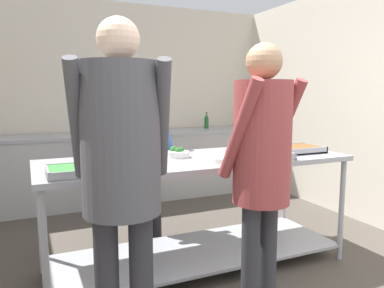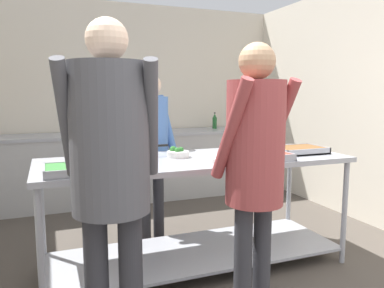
{
  "view_description": "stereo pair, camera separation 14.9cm",
  "coord_description": "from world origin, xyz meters",
  "px_view_note": "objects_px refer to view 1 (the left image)",
  "views": [
    {
      "loc": [
        -1.26,
        -0.92,
        1.42
      ],
      "look_at": [
        -0.02,
        1.86,
        1.01
      ],
      "focal_mm": 35.0,
      "sensor_mm": 36.0,
      "label": 1
    },
    {
      "loc": [
        -1.12,
        -0.98,
        1.42
      ],
      "look_at": [
        -0.02,
        1.86,
        1.01
      ],
      "focal_mm": 35.0,
      "sensor_mm": 36.0,
      "label": 2
    }
  ],
  "objects_px": {
    "guest_serving_right": "(262,155)",
    "water_bottle": "(206,121)",
    "guest_serving_left": "(121,158)",
    "cook_behind_counter": "(148,139)",
    "broccoli_bowl": "(178,153)",
    "plate_stack": "(222,159)",
    "serving_tray_vegetables": "(86,170)",
    "serving_tray_roast": "(295,149)",
    "serving_tray_greens": "(262,156)",
    "sauce_pan": "(138,151)"
  },
  "relations": [
    {
      "from": "guest_serving_right",
      "to": "water_bottle",
      "type": "height_order",
      "value": "guest_serving_right"
    },
    {
      "from": "guest_serving_left",
      "to": "cook_behind_counter",
      "type": "relative_size",
      "value": 1.12
    },
    {
      "from": "broccoli_bowl",
      "to": "plate_stack",
      "type": "xyz_separation_m",
      "value": [
        0.24,
        -0.31,
        -0.01
      ]
    },
    {
      "from": "guest_serving_right",
      "to": "broccoli_bowl",
      "type": "bearing_deg",
      "value": 98.68
    },
    {
      "from": "serving_tray_vegetables",
      "to": "guest_serving_right",
      "type": "xyz_separation_m",
      "value": [
        0.92,
        -0.62,
        0.13
      ]
    },
    {
      "from": "serving_tray_roast",
      "to": "serving_tray_vegetables",
      "type": "bearing_deg",
      "value": -174.41
    },
    {
      "from": "serving_tray_vegetables",
      "to": "serving_tray_roast",
      "type": "xyz_separation_m",
      "value": [
        1.82,
        0.18,
        -0.0
      ]
    },
    {
      "from": "broccoli_bowl",
      "to": "serving_tray_greens",
      "type": "xyz_separation_m",
      "value": [
        0.59,
        -0.33,
        -0.01
      ]
    },
    {
      "from": "plate_stack",
      "to": "water_bottle",
      "type": "distance_m",
      "value": 2.71
    },
    {
      "from": "serving_tray_roast",
      "to": "cook_behind_counter",
      "type": "distance_m",
      "value": 1.35
    },
    {
      "from": "serving_tray_vegetables",
      "to": "broccoli_bowl",
      "type": "xyz_separation_m",
      "value": [
        0.77,
        0.34,
        0.01
      ]
    },
    {
      "from": "guest_serving_left",
      "to": "cook_behind_counter",
      "type": "bearing_deg",
      "value": 68.16
    },
    {
      "from": "guest_serving_left",
      "to": "cook_behind_counter",
      "type": "xyz_separation_m",
      "value": [
        0.62,
        1.55,
        -0.11
      ]
    },
    {
      "from": "serving_tray_greens",
      "to": "serving_tray_roast",
      "type": "bearing_deg",
      "value": 19.68
    },
    {
      "from": "cook_behind_counter",
      "to": "plate_stack",
      "type": "bearing_deg",
      "value": -72.16
    },
    {
      "from": "cook_behind_counter",
      "to": "serving_tray_greens",
      "type": "bearing_deg",
      "value": -55.49
    },
    {
      "from": "sauce_pan",
      "to": "broccoli_bowl",
      "type": "xyz_separation_m",
      "value": [
        0.31,
        -0.1,
        -0.02
      ]
    },
    {
      "from": "plate_stack",
      "to": "guest_serving_left",
      "type": "xyz_separation_m",
      "value": [
        -0.92,
        -0.63,
        0.17
      ]
    },
    {
      "from": "broccoli_bowl",
      "to": "serving_tray_roast",
      "type": "distance_m",
      "value": 1.06
    },
    {
      "from": "guest_serving_left",
      "to": "water_bottle",
      "type": "bearing_deg",
      "value": 57.24
    },
    {
      "from": "serving_tray_vegetables",
      "to": "serving_tray_greens",
      "type": "distance_m",
      "value": 1.36
    },
    {
      "from": "guest_serving_left",
      "to": "guest_serving_right",
      "type": "bearing_deg",
      "value": -1.29
    },
    {
      "from": "serving_tray_vegetables",
      "to": "guest_serving_right",
      "type": "distance_m",
      "value": 1.11
    },
    {
      "from": "serving_tray_greens",
      "to": "guest_serving_left",
      "type": "distance_m",
      "value": 1.42
    },
    {
      "from": "serving_tray_greens",
      "to": "guest_serving_right",
      "type": "bearing_deg",
      "value": -125.03
    },
    {
      "from": "plate_stack",
      "to": "water_bottle",
      "type": "xyz_separation_m",
      "value": [
        1.08,
        2.48,
        0.09
      ]
    },
    {
      "from": "broccoli_bowl",
      "to": "serving_tray_vegetables",
      "type": "bearing_deg",
      "value": -155.96
    },
    {
      "from": "broccoli_bowl",
      "to": "plate_stack",
      "type": "bearing_deg",
      "value": -52.67
    },
    {
      "from": "guest_serving_right",
      "to": "cook_behind_counter",
      "type": "relative_size",
      "value": 1.07
    },
    {
      "from": "broccoli_bowl",
      "to": "water_bottle",
      "type": "distance_m",
      "value": 2.54
    },
    {
      "from": "plate_stack",
      "to": "serving_tray_greens",
      "type": "relative_size",
      "value": 0.55
    },
    {
      "from": "serving_tray_greens",
      "to": "guest_serving_left",
      "type": "height_order",
      "value": "guest_serving_left"
    },
    {
      "from": "sauce_pan",
      "to": "guest_serving_right",
      "type": "bearing_deg",
      "value": -66.73
    },
    {
      "from": "plate_stack",
      "to": "serving_tray_greens",
      "type": "height_order",
      "value": "serving_tray_greens"
    },
    {
      "from": "broccoli_bowl",
      "to": "guest_serving_left",
      "type": "distance_m",
      "value": 1.17
    },
    {
      "from": "serving_tray_roast",
      "to": "water_bottle",
      "type": "bearing_deg",
      "value": 83.38
    },
    {
      "from": "plate_stack",
      "to": "serving_tray_roast",
      "type": "distance_m",
      "value": 0.82
    },
    {
      "from": "plate_stack",
      "to": "cook_behind_counter",
      "type": "xyz_separation_m",
      "value": [
        -0.3,
        0.92,
        0.06
      ]
    },
    {
      "from": "serving_tray_vegetables",
      "to": "sauce_pan",
      "type": "height_order",
      "value": "sauce_pan"
    },
    {
      "from": "broccoli_bowl",
      "to": "plate_stack",
      "type": "relative_size",
      "value": 0.81
    },
    {
      "from": "plate_stack",
      "to": "serving_tray_greens",
      "type": "bearing_deg",
      "value": -2.93
    },
    {
      "from": "serving_tray_roast",
      "to": "water_bottle",
      "type": "distance_m",
      "value": 2.35
    },
    {
      "from": "serving_tray_vegetables",
      "to": "broccoli_bowl",
      "type": "distance_m",
      "value": 0.84
    },
    {
      "from": "serving_tray_vegetables",
      "to": "serving_tray_roast",
      "type": "bearing_deg",
      "value": 5.59
    },
    {
      "from": "serving_tray_greens",
      "to": "guest_serving_left",
      "type": "bearing_deg",
      "value": -154.28
    },
    {
      "from": "guest_serving_left",
      "to": "serving_tray_roast",
      "type": "bearing_deg",
      "value": 24.17
    },
    {
      "from": "broccoli_bowl",
      "to": "guest_serving_right",
      "type": "xyz_separation_m",
      "value": [
        0.15,
        -0.96,
        0.12
      ]
    },
    {
      "from": "serving_tray_vegetables",
      "to": "water_bottle",
      "type": "relative_size",
      "value": 2.03
    },
    {
      "from": "sauce_pan",
      "to": "plate_stack",
      "type": "relative_size",
      "value": 1.67
    },
    {
      "from": "guest_serving_left",
      "to": "cook_behind_counter",
      "type": "distance_m",
      "value": 1.68
    }
  ]
}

